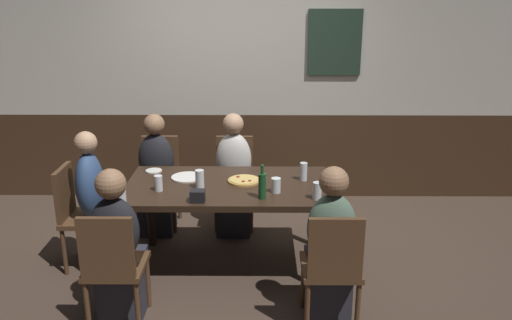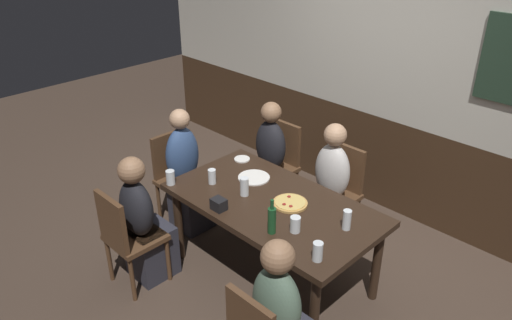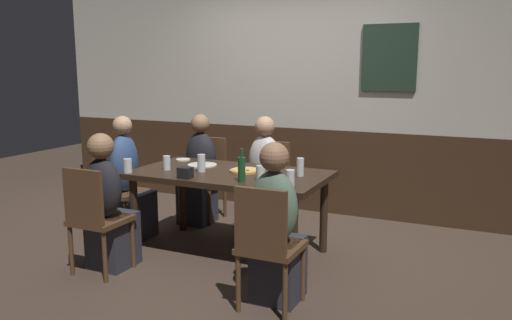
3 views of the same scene
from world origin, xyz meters
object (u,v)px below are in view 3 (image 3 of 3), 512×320
person_head_west (129,187)px  pizza (245,171)px  chair_left_far (207,173)px  pint_glass_amber (201,164)px  person_right_near (276,235)px  condiment_caddy (185,173)px  person_mid_far (263,183)px  highball_clear (167,164)px  beer_bottle_green (242,169)px  pint_glass_stout (300,168)px  pint_glass_pale (290,180)px  chair_mid_far (269,179)px  beer_glass_half (128,166)px  beer_glass_tall (261,174)px  chair_right_near (267,241)px  dining_table (229,181)px  person_left_far (199,177)px  chair_left_near (94,215)px  plate_white_small (183,160)px  person_left_near (108,211)px  plate_white_large (202,165)px  chair_head_west (116,185)px

person_head_west → pizza: size_ratio=4.40×
chair_left_far → pint_glass_amber: (0.51, -0.96, 0.31)m
person_right_near → condiment_caddy: person_right_near is taller
chair_left_far → person_mid_far: bearing=-12.3°
highball_clear → beer_bottle_green: size_ratio=0.47×
person_mid_far → pint_glass_stout: person_mid_far is taller
pint_glass_stout → pint_glass_pale: bearing=-80.3°
person_right_near → highball_clear: person_right_near is taller
pint_glass_amber → person_right_near: bearing=-32.9°
chair_mid_far → beer_glass_half: size_ratio=7.19×
chair_mid_far → beer_glass_tall: 1.16m
chair_right_near → chair_mid_far: 1.91m
beer_glass_half → pint_glass_pale: pint_glass_pale is taller
highball_clear → beer_bottle_green: beer_bottle_green is taller
person_right_near → highball_clear: bearing=156.3°
dining_table → person_left_far: size_ratio=1.47×
pint_glass_stout → pint_glass_amber: 0.87m
chair_left_near → plate_white_small: 1.22m
chair_right_near → person_left_far: 2.18m
person_right_near → pint_glass_pale: size_ratio=8.52×
person_right_near → person_left_near: bearing=180.0°
chair_left_near → pint_glass_amber: 0.99m
pint_glass_amber → condiment_caddy: bearing=-87.3°
chair_left_near → condiment_caddy: size_ratio=8.00×
person_head_west → highball_clear: bearing=-15.0°
plate_white_small → plate_white_large: bearing=-27.3°
person_left_near → beer_glass_tall: (1.12, 0.54, 0.31)m
chair_head_west → condiment_caddy: chair_head_west is taller
beer_glass_half → pint_glass_pale: bearing=3.2°
chair_head_west → plate_white_large: (0.90, 0.15, 0.25)m
chair_head_west → plate_white_large: 0.94m
chair_mid_far → condiment_caddy: size_ratio=8.00×
chair_right_near → plate_white_large: 1.53m
chair_left_near → highball_clear: 0.81m
person_left_far → chair_mid_far: bearing=12.3°
chair_right_near → chair_head_west: bearing=156.4°
person_right_near → chair_left_near: bearing=-173.8°
person_head_west → highball_clear: size_ratio=9.40×
dining_table → chair_left_near: (-0.74, -0.88, -0.16)m
beer_glass_tall → beer_bottle_green: beer_bottle_green is taller
beer_glass_half → beer_glass_tall: beer_glass_half is taller
person_mid_far → person_left_near: 1.61m
beer_glass_half → pint_glass_amber: bearing=29.2°
chair_right_near → plate_white_large: size_ratio=3.28×
pint_glass_pale → highball_clear: pint_glass_pale is taller
pint_glass_amber → chair_right_near: bearing=-39.1°
dining_table → beer_bottle_green: 0.45m
pint_glass_pale → pint_glass_stout: size_ratio=0.88×
chair_mid_far → pizza: size_ratio=3.27×
dining_table → chair_left_near: chair_left_near is taller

